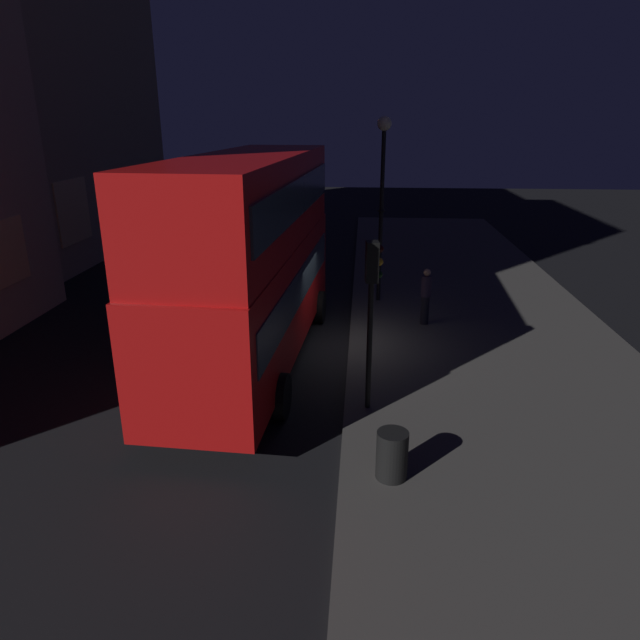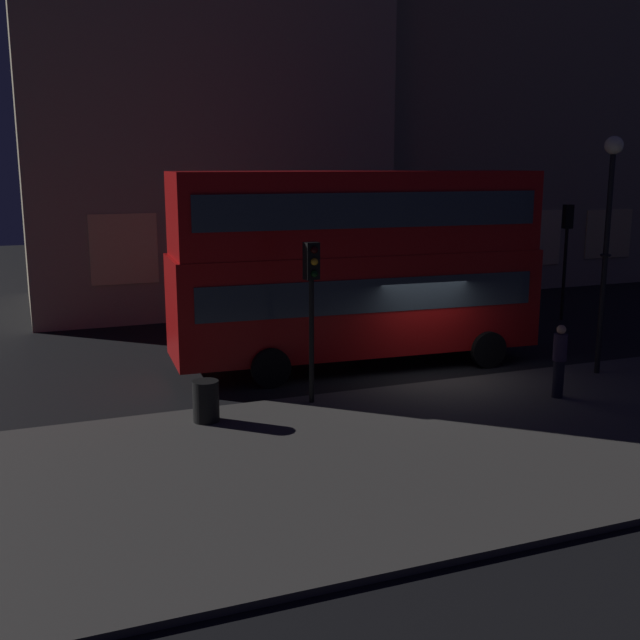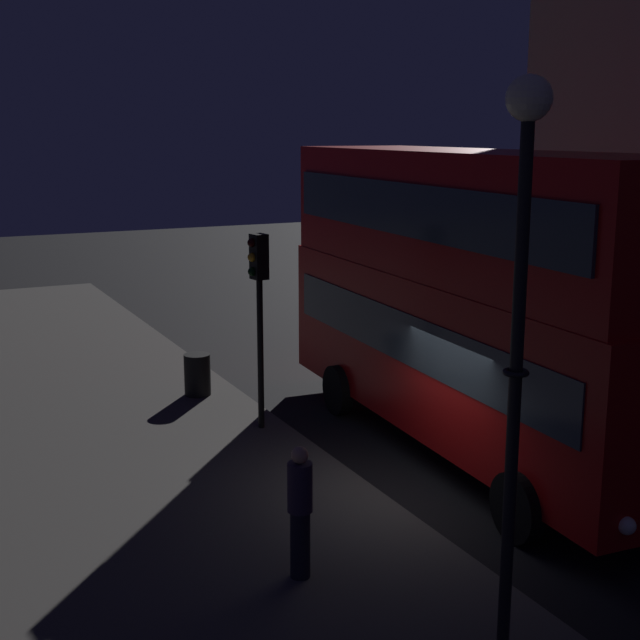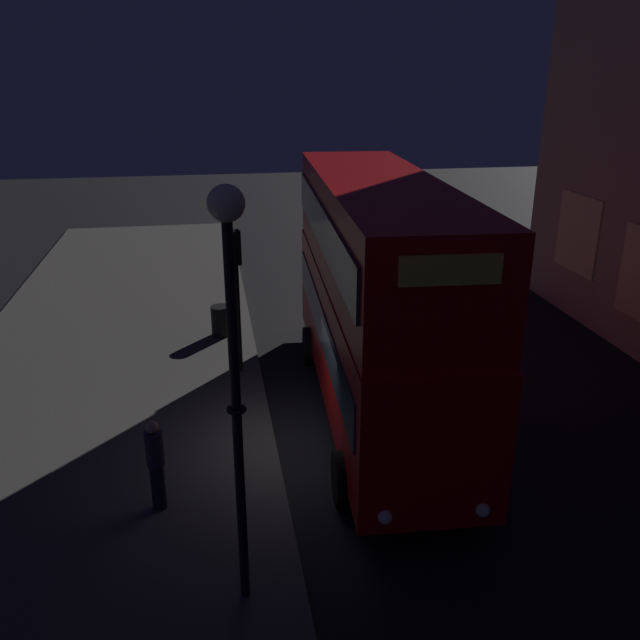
{
  "view_description": "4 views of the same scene",
  "coord_description": "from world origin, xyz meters",
  "px_view_note": "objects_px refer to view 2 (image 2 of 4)",
  "views": [
    {
      "loc": [
        -15.34,
        -0.8,
        6.27
      ],
      "look_at": [
        -2.41,
        0.18,
        1.65
      ],
      "focal_mm": 32.0,
      "sensor_mm": 36.0,
      "label": 1
    },
    {
      "loc": [
        -9.98,
        -17.12,
        5.66
      ],
      "look_at": [
        -2.88,
        0.98,
        1.64
      ],
      "focal_mm": 42.9,
      "sensor_mm": 36.0,
      "label": 2
    },
    {
      "loc": [
        11.26,
        -7.18,
        5.78
      ],
      "look_at": [
        -3.24,
        -0.04,
        2.29
      ],
      "focal_mm": 49.45,
      "sensor_mm": 36.0,
      "label": 3
    },
    {
      "loc": [
        12.2,
        -1.63,
        7.6
      ],
      "look_at": [
        -2.81,
        0.95,
        1.82
      ],
      "focal_mm": 37.22,
      "sensor_mm": 36.0,
      "label": 4
    }
  ],
  "objects_px": {
    "traffic_light_far_side": "(566,238)",
    "litter_bin": "(206,401)",
    "double_decker_bus": "(357,259)",
    "pedestrian": "(559,360)",
    "traffic_light_near_kerb": "(312,288)",
    "street_lamp": "(609,210)"
  },
  "relations": [
    {
      "from": "traffic_light_near_kerb",
      "to": "pedestrian",
      "type": "height_order",
      "value": "traffic_light_near_kerb"
    },
    {
      "from": "street_lamp",
      "to": "pedestrian",
      "type": "distance_m",
      "value": 4.39
    },
    {
      "from": "street_lamp",
      "to": "double_decker_bus",
      "type": "bearing_deg",
      "value": 148.55
    },
    {
      "from": "double_decker_bus",
      "to": "street_lamp",
      "type": "distance_m",
      "value": 6.67
    },
    {
      "from": "traffic_light_near_kerb",
      "to": "litter_bin",
      "type": "distance_m",
      "value": 3.49
    },
    {
      "from": "traffic_light_far_side",
      "to": "street_lamp",
      "type": "bearing_deg",
      "value": 65.11
    },
    {
      "from": "double_decker_bus",
      "to": "pedestrian",
      "type": "bearing_deg",
      "value": -53.24
    },
    {
      "from": "traffic_light_near_kerb",
      "to": "street_lamp",
      "type": "distance_m",
      "value": 8.21
    },
    {
      "from": "double_decker_bus",
      "to": "litter_bin",
      "type": "relative_size",
      "value": 11.52
    },
    {
      "from": "pedestrian",
      "to": "traffic_light_far_side",
      "type": "bearing_deg",
      "value": 168.37
    },
    {
      "from": "traffic_light_near_kerb",
      "to": "traffic_light_far_side",
      "type": "xyz_separation_m",
      "value": [
        12.16,
        6.23,
        0.16
      ]
    },
    {
      "from": "traffic_light_near_kerb",
      "to": "pedestrian",
      "type": "relative_size",
      "value": 2.12
    },
    {
      "from": "traffic_light_near_kerb",
      "to": "street_lamp",
      "type": "xyz_separation_m",
      "value": [
        8.04,
        -0.38,
        1.61
      ]
    },
    {
      "from": "street_lamp",
      "to": "pedestrian",
      "type": "bearing_deg",
      "value": -149.89
    },
    {
      "from": "double_decker_bus",
      "to": "pedestrian",
      "type": "xyz_separation_m",
      "value": [
        3.16,
        -4.8,
        -1.99
      ]
    },
    {
      "from": "traffic_light_near_kerb",
      "to": "pedestrian",
      "type": "distance_m",
      "value": 6.18
    },
    {
      "from": "double_decker_bus",
      "to": "litter_bin",
      "type": "bearing_deg",
      "value": -142.81
    },
    {
      "from": "street_lamp",
      "to": "litter_bin",
      "type": "xyz_separation_m",
      "value": [
        -10.66,
        -0.02,
        -3.87
      ]
    },
    {
      "from": "traffic_light_far_side",
      "to": "litter_bin",
      "type": "relative_size",
      "value": 4.61
    },
    {
      "from": "traffic_light_near_kerb",
      "to": "litter_bin",
      "type": "bearing_deg",
      "value": -177.87
    },
    {
      "from": "traffic_light_near_kerb",
      "to": "litter_bin",
      "type": "relative_size",
      "value": 4.15
    },
    {
      "from": "traffic_light_near_kerb",
      "to": "street_lamp",
      "type": "relative_size",
      "value": 0.61
    }
  ]
}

